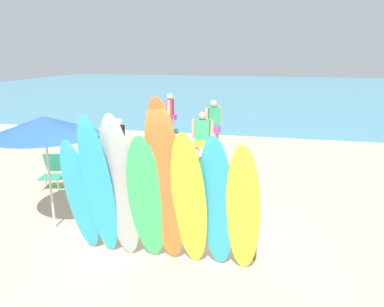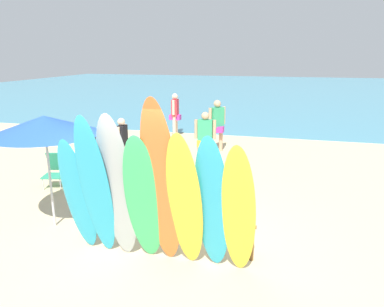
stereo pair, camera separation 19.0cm
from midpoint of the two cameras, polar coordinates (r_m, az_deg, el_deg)
ground at (r=19.67m, az=9.51°, el=5.68°), size 60.00×60.00×0.00m
ocean_water at (r=34.61m, az=12.01°, el=9.62°), size 60.00×40.00×0.02m
surfboard_rack at (r=6.23m, az=-3.28°, el=-10.53°), size 3.00×0.07×0.61m
surfboard_teal_0 at (r=6.10m, az=-16.35°, el=-6.43°), size 0.49×0.61×2.00m
surfboard_teal_1 at (r=5.78m, az=-13.75°, el=-5.37°), size 0.51×0.72×2.39m
surfboard_grey_2 at (r=5.71m, az=-10.57°, el=-5.41°), size 0.59×0.55×2.40m
surfboard_green_3 at (r=5.58m, az=-6.58°, el=-7.22°), size 0.60×0.67×2.14m
surfboard_orange_4 at (r=5.34m, az=-3.73°, el=-5.09°), size 0.56×0.74×2.68m
surfboard_yellow_5 at (r=5.34m, az=-0.06°, el=-7.71°), size 0.56×0.71×2.22m
surfboard_teal_6 at (r=5.31m, az=4.21°, el=-8.08°), size 0.55×0.67×2.18m
surfboard_yellow_7 at (r=5.25m, az=8.25°, el=-9.03°), size 0.52×0.65×2.09m
beachgoer_near_rack at (r=10.25m, az=-10.22°, el=1.90°), size 0.39×0.57×1.51m
beachgoer_strolling at (r=8.65m, az=-12.70°, el=-0.33°), size 0.57×0.34×1.61m
beachgoer_midbeach at (r=14.62m, az=-2.26°, el=6.48°), size 0.44×0.64×1.68m
beachgoer_photographing at (r=10.46m, az=2.56°, el=2.74°), size 0.61×0.26×1.62m
beachgoer_by_water at (r=12.20m, az=4.33°, el=4.83°), size 0.48×0.51×1.73m
beach_chair_red at (r=9.72m, az=-19.77°, el=-2.19°), size 0.65×0.78×0.82m
beach_umbrella at (r=7.04m, az=-21.15°, el=4.09°), size 1.94×1.94×2.13m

